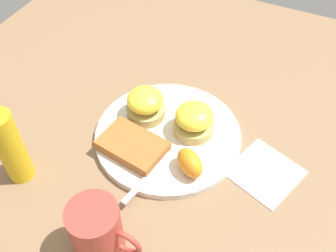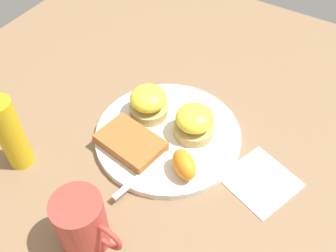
# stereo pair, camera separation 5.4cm
# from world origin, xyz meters

# --- Properties ---
(ground_plane) EXTENTS (1.10, 1.10, 0.00)m
(ground_plane) POSITION_xyz_m (0.00, 0.00, 0.00)
(ground_plane) COLOR #846647
(plate) EXTENTS (0.28, 0.28, 0.01)m
(plate) POSITION_xyz_m (0.00, 0.00, 0.01)
(plate) COLOR silver
(plate) RESTS_ON ground_plane
(sandwich_benedict_left) EXTENTS (0.08, 0.08, 0.06)m
(sandwich_benedict_left) POSITION_xyz_m (0.04, 0.03, 0.04)
(sandwich_benedict_left) COLOR tan
(sandwich_benedict_left) RESTS_ON plate
(sandwich_benedict_right) EXTENTS (0.08, 0.08, 0.06)m
(sandwich_benedict_right) POSITION_xyz_m (-0.06, 0.03, 0.04)
(sandwich_benedict_right) COLOR tan
(sandwich_benedict_right) RESTS_ON plate
(hashbrown_patty) EXTENTS (0.13, 0.09, 0.02)m
(hashbrown_patty) POSITION_xyz_m (-0.04, -0.06, 0.02)
(hashbrown_patty) COLOR #A1612D
(hashbrown_patty) RESTS_ON plate
(orange_wedge) EXTENTS (0.07, 0.06, 0.04)m
(orange_wedge) POSITION_xyz_m (0.07, -0.06, 0.04)
(orange_wedge) COLOR orange
(orange_wedge) RESTS_ON plate
(fork) EXTENTS (0.06, 0.24, 0.00)m
(fork) POSITION_xyz_m (0.03, -0.03, 0.02)
(fork) COLOR silver
(fork) RESTS_ON plate
(cup) EXTENTS (0.11, 0.08, 0.10)m
(cup) POSITION_xyz_m (0.00, -0.24, 0.05)
(cup) COLOR #B23D33
(cup) RESTS_ON ground_plane
(napkin) EXTENTS (0.14, 0.14, 0.00)m
(napkin) POSITION_xyz_m (0.19, -0.00, 0.00)
(napkin) COLOR white
(napkin) RESTS_ON ground_plane
(condiment_bottle) EXTENTS (0.04, 0.04, 0.15)m
(condiment_bottle) POSITION_xyz_m (-0.20, -0.18, 0.07)
(condiment_bottle) COLOR gold
(condiment_bottle) RESTS_ON ground_plane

